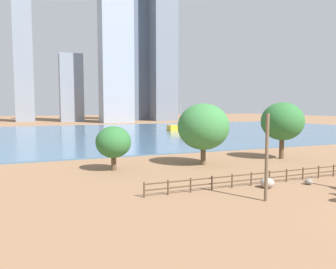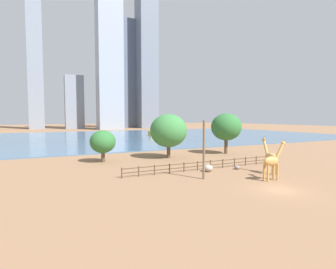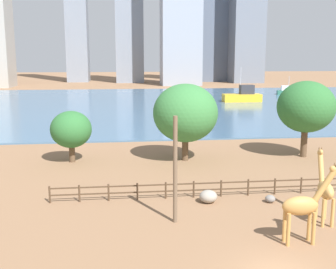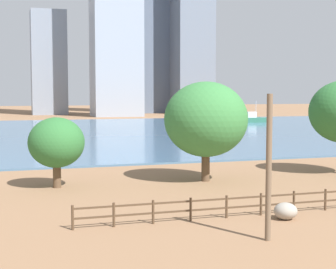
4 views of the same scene
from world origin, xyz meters
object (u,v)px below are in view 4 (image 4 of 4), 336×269
Objects in this scene: boulder_by_pole at (286,211)px; utility_pole at (269,168)px; tree_center_broad at (56,143)px; boat_tug at (254,119)px; boat_sailboat at (211,122)px; tree_right_tall at (206,119)px.

utility_pole is at bearing -130.87° from boulder_by_pole.
tree_center_broad is 0.89× the size of boat_tug.
boulder_by_pole is 70.59m from boat_sailboat.
boat_sailboat is at bearing 67.51° from tree_right_tall.
tree_right_tall is at bearing 88.56° from boulder_by_pole.
boat_sailboat reaches higher than tree_center_broad.
boat_sailboat is (22.61, 66.87, 1.06)m from boulder_by_pole.
boat_tug is at bearing 60.52° from tree_right_tall.
boulder_by_pole is at bearing 49.13° from utility_pole.
boulder_by_pole is 13.80m from tree_right_tall.
tree_right_tall is at bearing -107.84° from boat_tug.
tree_center_broad is at bearing -114.75° from boat_tug.
tree_center_broad is at bearing 116.09° from utility_pole.
boat_sailboat is at bearing -124.70° from boat_tug.
tree_center_broad is 0.59× the size of boat_sailboat.
boulder_by_pole is 0.17× the size of tree_right_tall.
tree_center_broad is 87.01m from boat_tug.
boat_tug reaches higher than tree_center_broad.
tree_right_tall is 0.89× the size of boat_sailboat.
utility_pole is 1.18× the size of boat_tug.
tree_center_broad is (-11.32, 13.71, 2.89)m from boulder_by_pole.
tree_right_tall is (3.27, 16.45, 1.45)m from utility_pole.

